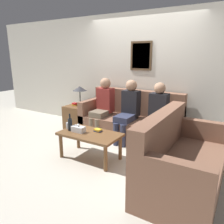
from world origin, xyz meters
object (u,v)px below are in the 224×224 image
Objects in this scene: drinking_glass at (68,126)px; person_left at (103,104)px; couch_main at (131,122)px; person_middle at (128,108)px; coffee_table at (90,137)px; wine_bottle at (70,124)px; couch_side at (180,163)px; person_right at (156,113)px.

drinking_glass is 1.11m from person_left.
couch_main is 0.38m from person_middle.
couch_main is at bearing 14.54° from person_left.
coffee_table is 1.21m from person_left.
drinking_glass is (-0.46, -0.02, 0.12)m from coffee_table.
wine_bottle is at bearing -85.97° from person_left.
person_middle is at bearing 81.10° from coffee_table.
couch_side is at bearing 0.60° from wine_bottle.
wine_bottle is 0.24× the size of person_middle.
coffee_table is 9.25× the size of drinking_glass.
couch_side is at bearing -39.62° from person_middle.
coffee_table is 1.31m from person_right.
coffee_table is 1.12m from person_middle.
wine_bottle is at bearing -136.34° from person_right.
couch_side is 1.35× the size of person_right.
couch_side is 2.29m from person_left.
drinking_glass is 1.63m from person_right.
couch_main is 1.66× the size of person_middle.
couch_main is 1.25m from coffee_table.
couch_main is at bearing 82.96° from coffee_table.
couch_main is 1.87m from couch_side.
couch_side is 1.35m from person_right.
person_left is at bearing 178.98° from person_middle.
coffee_table is 3.45× the size of wine_bottle.
person_left is 1.00× the size of person_middle.
person_right is at bearing 52.97° from coffee_table.
couch_main and couch_side have the same top height.
couch_side is 1.34× the size of person_middle.
wine_bottle is 0.24× the size of person_left.
wine_bottle is 0.24× the size of person_right.
person_middle is at bearing 60.02° from drinking_glass.
wine_bottle is (-0.52, -1.30, 0.23)m from couch_main.
wine_bottle is (-1.89, -0.02, 0.23)m from couch_side.
coffee_table is at bearing 2.63° from drinking_glass.
person_left is at bearing 94.03° from wine_bottle.
wine_bottle reaches higher than drinking_glass.
drinking_glass reaches higher than coffee_table.
couch_side is 14.93× the size of drinking_glass.
couch_side reaches higher than wine_bottle.
drinking_glass is at bearing -139.71° from person_right.
drinking_glass is 1.27m from person_middle.
person_left reaches higher than person_middle.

